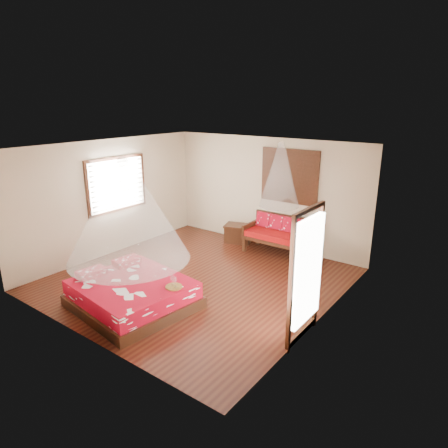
% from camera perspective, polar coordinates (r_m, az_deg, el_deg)
% --- Properties ---
extents(room, '(5.54, 5.54, 2.84)m').
position_cam_1_polar(room, '(8.14, -3.94, 1.05)').
color(room, black).
rests_on(room, ground).
extents(bed, '(2.25, 2.08, 0.64)m').
position_cam_1_polar(bed, '(7.67, -12.99, -9.67)').
color(bed, black).
rests_on(bed, floor).
extents(daybed, '(1.71, 0.76, 0.94)m').
position_cam_1_polar(daybed, '(9.93, 8.03, -1.37)').
color(daybed, black).
rests_on(daybed, floor).
extents(storage_chest, '(0.83, 0.71, 0.48)m').
position_cam_1_polar(storage_chest, '(10.71, 2.05, -1.34)').
color(storage_chest, black).
rests_on(storage_chest, floor).
extents(shutter_panel, '(1.52, 0.06, 1.32)m').
position_cam_1_polar(shutter_panel, '(9.87, 9.32, 6.75)').
color(shutter_panel, black).
rests_on(shutter_panel, wall_back).
extents(window_left, '(0.10, 1.74, 1.34)m').
position_cam_1_polar(window_left, '(10.11, -15.04, 5.48)').
color(window_left, black).
rests_on(window_left, wall_left).
extents(glazed_door, '(0.08, 1.02, 2.16)m').
position_cam_1_polar(glazed_door, '(6.38, 11.50, -7.15)').
color(glazed_door, black).
rests_on(glazed_door, floor).
extents(wine_tray, '(0.30, 0.30, 0.24)m').
position_cam_1_polar(wine_tray, '(7.17, -7.20, -8.54)').
color(wine_tray, brown).
rests_on(wine_tray, bed).
extents(mosquito_net_main, '(2.16, 2.16, 1.80)m').
position_cam_1_polar(mosquito_net_main, '(7.09, -13.78, 1.89)').
color(mosquito_net_main, white).
rests_on(mosquito_net_main, ceiling).
extents(mosquito_net_daybed, '(0.94, 0.94, 1.50)m').
position_cam_1_polar(mosquito_net_daybed, '(9.45, 8.03, 6.96)').
color(mosquito_net_daybed, white).
rests_on(mosquito_net_daybed, ceiling).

